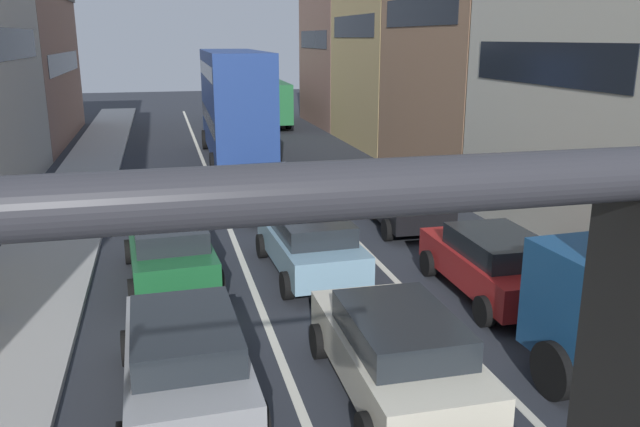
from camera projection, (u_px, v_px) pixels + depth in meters
name	position (u px, v px, depth m)	size (l,w,h in m)	color
sidewalk_left	(69.00, 209.00, 21.63)	(2.60, 64.00, 0.14)	#A4A4A4
lane_stripe_left	(219.00, 202.00, 22.81)	(0.16, 60.00, 0.01)	silver
lane_stripe_right	(312.00, 197.00, 23.60)	(0.16, 60.00, 0.01)	silver
building_row_right	(490.00, 44.00, 26.60)	(7.20, 43.90, 12.32)	#936B5B
sedan_centre_lane_second	(396.00, 350.00, 10.34)	(2.08, 4.31, 1.49)	beige
wagon_left_lane_second	(185.00, 356.00, 10.13)	(2.16, 4.35, 1.49)	gray
hatchback_centre_lane_third	(310.00, 243.00, 15.72)	(2.18, 4.36, 1.49)	#759EB7
sedan_left_lane_third	(170.00, 248.00, 15.30)	(2.29, 4.41, 1.49)	#19592D
coupe_centre_lane_fourth	(270.00, 189.00, 21.27)	(2.24, 4.39, 1.49)	#194C8C
sedan_right_lane_behind_truck	(494.00, 262.00, 14.35)	(2.11, 4.33, 1.49)	#A51E1E
wagon_right_lane_far	(403.00, 200.00, 19.80)	(2.18, 4.36, 1.49)	black
bus_mid_queue_primary	(235.00, 101.00, 29.62)	(2.97, 10.55, 5.06)	navy
bus_far_queue_secondary	(262.00, 97.00, 43.35)	(3.06, 10.58, 2.90)	#1E6033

